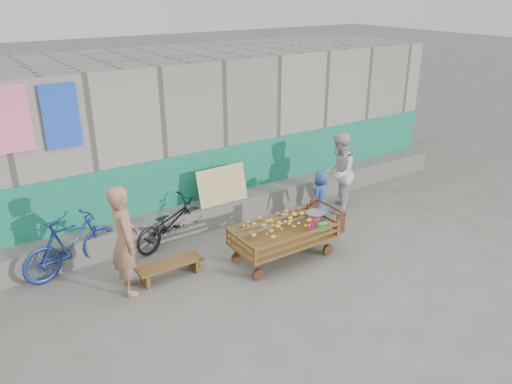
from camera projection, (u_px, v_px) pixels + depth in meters
ground at (278, 281)px, 7.75m from camera, size 80.00×80.00×0.00m
building_wall at (165, 131)px, 10.30m from camera, size 12.00×3.50×3.00m
banana_cart at (282, 230)px, 8.18m from camera, size 1.87×0.86×0.80m
bench at (170, 267)px, 7.79m from camera, size 1.04×0.31×0.26m
vendor_man at (125, 240)px, 7.21m from camera, size 0.52×0.68×1.69m
woman at (339, 173)px, 9.89m from camera, size 1.00×0.98×1.62m
child at (321, 195)px, 9.65m from camera, size 0.58×0.50×1.00m
bicycle_dark at (170, 223)px, 8.74m from camera, size 1.63×1.00×0.81m
bicycle_blue at (71, 245)px, 7.85m from camera, size 1.66×0.81×0.96m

